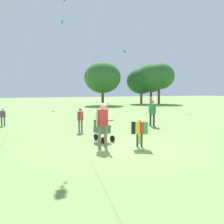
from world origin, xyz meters
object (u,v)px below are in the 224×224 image
object	(u,v)px
kite_orange_delta	(10,3)
person_couple_left	(151,104)
child_with_butterfly_kite	(140,130)
person_adult_flyer	(102,121)
stroller	(102,128)
person_red_shirt	(80,118)
person_sitting_far	(152,111)
person_kid_running	(3,116)

from	to	relation	value
kite_orange_delta	person_couple_left	xyz separation A→B (m)	(11.59, 2.41, -6.73)
child_with_butterfly_kite	person_adult_flyer	size ratio (longest dim) A/B	0.61
stroller	kite_orange_delta	world-z (taller)	kite_orange_delta
person_red_shirt	person_sitting_far	bearing A→B (deg)	5.07
child_with_butterfly_kite	person_red_shirt	distance (m)	4.39
person_red_shirt	person_couple_left	bearing A→B (deg)	39.37
kite_orange_delta	person_sitting_far	size ratio (longest dim) A/B	5.38
person_sitting_far	person_kid_running	distance (m)	9.21
child_with_butterfly_kite	stroller	bearing A→B (deg)	125.09
kite_orange_delta	person_sitting_far	distance (m)	11.15
child_with_butterfly_kite	person_adult_flyer	bearing A→B (deg)	160.63
person_adult_flyer	stroller	bearing A→B (deg)	72.98
person_adult_flyer	person_red_shirt	bearing A→B (deg)	89.84
person_sitting_far	person_couple_left	xyz separation A→B (m)	(3.60, 6.34, -0.02)
child_with_butterfly_kite	kite_orange_delta	distance (m)	11.99
child_with_butterfly_kite	person_red_shirt	bearing A→B (deg)	108.11
person_adult_flyer	person_sitting_far	world-z (taller)	person_adult_flyer
stroller	kite_orange_delta	distance (m)	10.59
person_sitting_far	person_couple_left	distance (m)	7.29
person_kid_running	stroller	bearing A→B (deg)	-55.74
person_adult_flyer	kite_orange_delta	distance (m)	10.93
child_with_butterfly_kite	person_adult_flyer	distance (m)	1.51
child_with_butterfly_kite	stroller	world-z (taller)	child_with_butterfly_kite
person_adult_flyer	person_red_shirt	xyz separation A→B (m)	(0.01, 3.69, -0.30)
child_with_butterfly_kite	person_red_shirt	world-z (taller)	person_red_shirt
person_red_shirt	person_kid_running	world-z (taller)	person_red_shirt
kite_orange_delta	person_kid_running	bearing A→B (deg)	-132.29
person_adult_flyer	person_couple_left	distance (m)	13.30
child_with_butterfly_kite	person_sitting_far	xyz separation A→B (m)	(3.26, 4.58, 0.27)
person_adult_flyer	person_couple_left	world-z (taller)	person_adult_flyer
person_adult_flyer	stroller	distance (m)	1.16
person_adult_flyer	kite_orange_delta	xyz separation A→B (m)	(-3.35, 8.03, 6.61)
kite_orange_delta	person_kid_running	size ratio (longest dim) A/B	7.76
stroller	person_kid_running	xyz separation A→B (m)	(-4.30, 6.31, 0.05)
stroller	person_kid_running	size ratio (longest dim) A/B	1.00
child_with_butterfly_kite	person_kid_running	size ratio (longest dim) A/B	0.99
person_couple_left	person_adult_flyer	bearing A→B (deg)	-128.28
kite_orange_delta	child_with_butterfly_kite	bearing A→B (deg)	-60.99
person_kid_running	person_couple_left	bearing A→B (deg)	14.26
kite_orange_delta	person_kid_running	distance (m)	7.07
kite_orange_delta	person_kid_running	world-z (taller)	kite_orange_delta
kite_orange_delta	stroller	bearing A→B (deg)	-62.40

